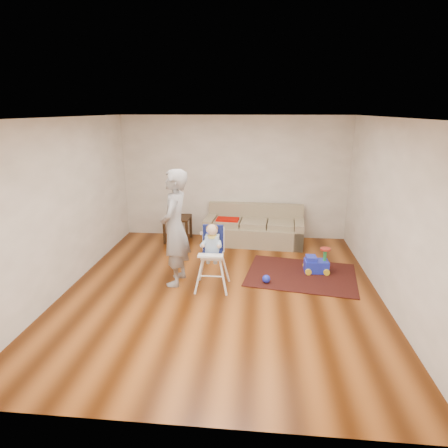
# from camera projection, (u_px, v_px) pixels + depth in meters

# --- Properties ---
(ground) EXTENTS (5.50, 5.50, 0.00)m
(ground) POSITION_uv_depth(u_px,v_px,m) (222.00, 290.00, 6.08)
(ground) COLOR #441D06
(ground) RESTS_ON ground
(room_envelope) EXTENTS (5.04, 5.52, 2.72)m
(room_envelope) POSITION_uv_depth(u_px,v_px,m) (225.00, 170.00, 6.03)
(room_envelope) COLOR beige
(room_envelope) RESTS_ON ground
(sofa) EXTENTS (2.16, 1.02, 0.81)m
(sofa) POSITION_uv_depth(u_px,v_px,m) (254.00, 225.00, 8.11)
(sofa) COLOR #9A906D
(sofa) RESTS_ON ground
(side_table) EXTENTS (0.55, 0.55, 0.55)m
(side_table) POSITION_uv_depth(u_px,v_px,m) (178.00, 229.00, 8.29)
(side_table) COLOR black
(side_table) RESTS_ON ground
(area_rug) EXTENTS (2.07, 1.68, 0.01)m
(area_rug) POSITION_uv_depth(u_px,v_px,m) (301.00, 275.00, 6.62)
(area_rug) COLOR black
(area_rug) RESTS_ON ground
(ride_on_toy) EXTENTS (0.43, 0.32, 0.46)m
(ride_on_toy) POSITION_uv_depth(u_px,v_px,m) (317.00, 260.00, 6.66)
(ride_on_toy) COLOR #2334E4
(ride_on_toy) RESTS_ON area_rug
(toy_ball) EXTENTS (0.14, 0.14, 0.14)m
(toy_ball) POSITION_uv_depth(u_px,v_px,m) (266.00, 279.00, 6.28)
(toy_ball) COLOR #2334E4
(toy_ball) RESTS_ON area_rug
(high_chair) EXTENTS (0.51, 0.51, 1.10)m
(high_chair) POSITION_uv_depth(u_px,v_px,m) (212.00, 258.00, 6.01)
(high_chair) COLOR white
(high_chair) RESTS_ON ground
(adult) EXTENTS (0.50, 0.72, 1.93)m
(adult) POSITION_uv_depth(u_px,v_px,m) (175.00, 228.00, 6.07)
(adult) COLOR #9B9B9E
(adult) RESTS_ON ground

